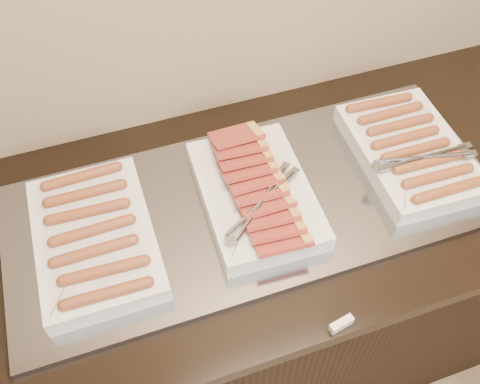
% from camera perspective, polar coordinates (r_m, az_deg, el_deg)
% --- Properties ---
extents(counter, '(2.06, 0.76, 0.90)m').
position_cam_1_polar(counter, '(1.71, 1.94, -10.20)').
color(counter, black).
rests_on(counter, ground).
extents(warming_tray, '(1.20, 0.50, 0.02)m').
position_cam_1_polar(warming_tray, '(1.32, 1.48, -1.20)').
color(warming_tray, gray).
rests_on(warming_tray, counter).
extents(dish_left, '(0.26, 0.39, 0.07)m').
position_cam_1_polar(dish_left, '(1.26, -15.22, -4.67)').
color(dish_left, silver).
rests_on(dish_left, warming_tray).
extents(dish_center, '(0.27, 0.40, 0.10)m').
position_cam_1_polar(dish_center, '(1.29, 1.71, -0.09)').
color(dish_center, silver).
rests_on(dish_center, warming_tray).
extents(dish_right, '(0.28, 0.39, 0.08)m').
position_cam_1_polar(dish_right, '(1.44, 17.70, 4.20)').
color(dish_right, silver).
rests_on(dish_right, warming_tray).
extents(label_holder, '(0.06, 0.03, 0.02)m').
position_cam_1_polar(label_holder, '(1.18, 10.75, -13.67)').
color(label_holder, silver).
rests_on(label_holder, counter).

